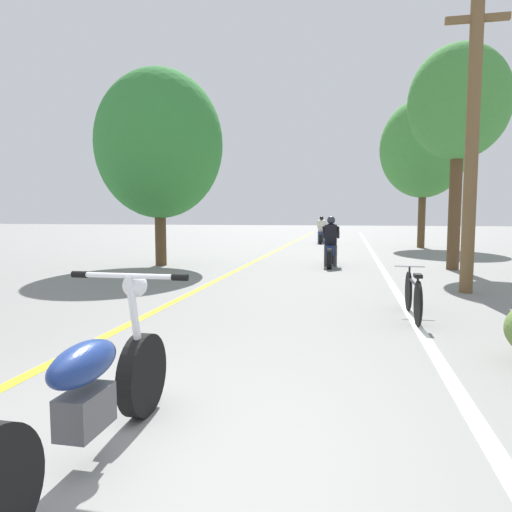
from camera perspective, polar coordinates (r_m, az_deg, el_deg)
ground_plane at (r=2.85m, az=-17.11°, el=-26.51°), size 120.00×120.00×0.00m
lane_stripe_center at (r=14.67m, az=0.04°, el=-0.58°), size 0.14×48.00×0.01m
lane_stripe_edge at (r=14.41m, az=15.10°, el=-0.87°), size 0.14×48.00×0.01m
utility_pole at (r=9.59m, az=25.41°, el=13.17°), size 1.10×0.24×5.62m
roadside_tree_right_near at (r=13.63m, az=24.02°, el=16.97°), size 2.59×2.34×5.91m
roadside_tree_right_far at (r=21.92m, az=20.24°, el=12.52°), size 3.79×3.41×6.59m
roadside_tree_left at (r=13.71m, az=-12.04°, el=13.48°), size 3.68×3.31×5.61m
motorcycle_foreground at (r=2.97m, az=-20.17°, el=-16.15°), size 0.86×2.11×1.09m
motorcycle_rider_lead at (r=13.31m, az=9.32°, el=1.08°), size 0.50×2.12×1.44m
motorcycle_rider_far at (r=23.83m, az=8.17°, el=2.85°), size 0.50×2.08×1.40m
bicycle_parked at (r=6.97m, az=19.03°, el=-4.62°), size 0.44×1.61×0.71m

